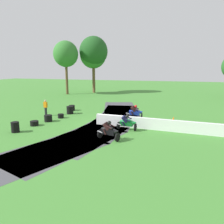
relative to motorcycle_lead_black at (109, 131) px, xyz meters
The scene contains 17 objects.
ground_plane 3.94m from the motorcycle_lead_black, 108.08° to the left, with size 120.00×120.00×0.00m, color #428433.
track_asphalt 4.25m from the motorcycle_lead_black, 116.91° to the left, with size 7.96×24.78×0.01m.
safety_barrier 5.43m from the motorcycle_lead_black, 36.91° to the left, with size 0.30×13.20×0.90m, color white.
motorcycle_lead_black is the anchor object (origin of this frame).
motorcycle_chase_green 2.66m from the motorcycle_lead_black, 74.93° to the left, with size 1.70×0.91×1.42m.
motorcycle_trailing_blue 6.56m from the motorcycle_lead_black, 84.75° to the left, with size 1.68×0.75×1.43m.
tire_stack_near 7.40m from the motorcycle_lead_black, behind, with size 0.59×0.59×0.80m.
tire_stack_mid_a 7.40m from the motorcycle_lead_black, 166.18° to the left, with size 0.69×0.69×0.40m.
tire_stack_mid_b 7.59m from the motorcycle_lead_black, 154.01° to the left, with size 0.70×0.70×0.60m.
tire_stack_far 8.05m from the motorcycle_lead_black, 142.79° to the left, with size 0.57×0.57×0.40m.
tire_stack_extra_a 9.39m from the motorcycle_lead_black, 133.18° to the left, with size 0.70×0.70×0.80m.
tire_stack_extra_b 11.07m from the motorcycle_lead_black, 129.60° to the left, with size 0.68×0.68×0.60m.
track_marshal 9.89m from the motorcycle_lead_black, 147.50° to the left, with size 0.34×0.24×1.63m.
traffic_cone 7.81m from the motorcycle_lead_black, 57.89° to the left, with size 0.28×0.28×0.44m, color orange.
tree_far_left 28.53m from the motorcycle_lead_black, 112.93° to the left, with size 5.23×5.23×10.43m.
tree_far_right 27.02m from the motorcycle_lead_black, 123.77° to the left, with size 4.31×4.31×9.35m.
tree_behind_barrier 28.77m from the motorcycle_lead_black, 113.11° to the left, with size 4.94×4.94×9.74m.
Camera 1 is at (5.29, -17.04, 4.90)m, focal length 34.56 mm.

